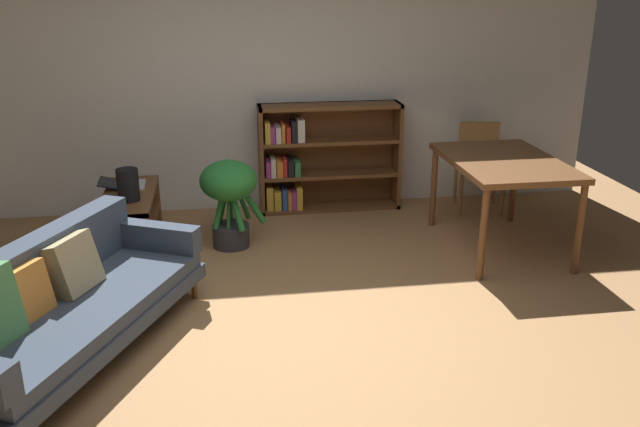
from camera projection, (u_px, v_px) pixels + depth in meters
name	position (u px, v px, depth m)	size (l,w,h in m)	color
ground_plane	(298.00, 331.00, 4.58)	(8.16, 8.16, 0.00)	#A87A4C
back_wall_panel	(264.00, 74.00, 6.63)	(6.80, 0.10, 2.70)	silver
fabric_couch	(58.00, 302.00, 4.17)	(1.59, 2.17, 0.78)	brown
media_console	(131.00, 222.00, 5.84)	(0.43, 1.08, 0.51)	brown
open_laptop	(125.00, 184.00, 5.94)	(0.40, 0.31, 0.07)	silver
desk_speaker	(128.00, 185.00, 5.54)	(0.18, 0.18, 0.27)	black
potted_floor_plant	(229.00, 192.00, 5.83)	(0.57, 0.50, 0.79)	#333338
dining_table	(504.00, 168.00, 5.74)	(0.90, 1.34, 0.80)	brown
dining_chair_near	(479.00, 161.00, 6.81)	(0.52, 0.50, 0.87)	olive
bookshelf	(319.00, 158.00, 6.82)	(1.42, 0.32, 1.07)	brown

